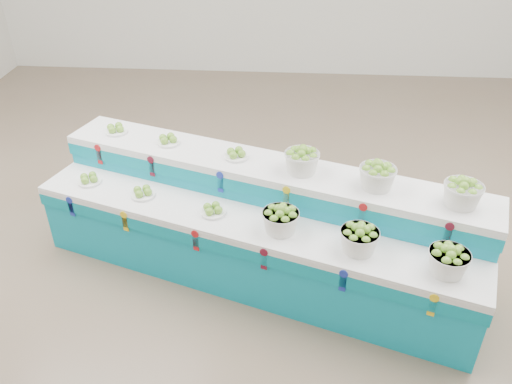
# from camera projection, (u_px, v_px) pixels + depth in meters

# --- Properties ---
(ground) EXTENTS (10.00, 10.00, 0.00)m
(ground) POSITION_uv_depth(u_px,v_px,m) (270.00, 244.00, 5.40)
(ground) COLOR #75604B
(ground) RESTS_ON ground
(display_stand) EXTENTS (4.20, 2.30, 1.02)m
(display_stand) POSITION_uv_depth(u_px,v_px,m) (256.00, 225.00, 4.83)
(display_stand) COLOR #0D96B3
(display_stand) RESTS_ON ground
(plate_lower_left) EXTENTS (0.29, 0.29, 0.10)m
(plate_lower_left) POSITION_uv_depth(u_px,v_px,m) (89.00, 178.00, 5.02)
(plate_lower_left) COLOR white
(plate_lower_left) RESTS_ON display_stand
(plate_lower_mid) EXTENTS (0.29, 0.29, 0.10)m
(plate_lower_mid) POSITION_uv_depth(u_px,v_px,m) (143.00, 192.00, 4.83)
(plate_lower_mid) COLOR white
(plate_lower_mid) RESTS_ON display_stand
(plate_lower_right) EXTENTS (0.29, 0.29, 0.10)m
(plate_lower_right) POSITION_uv_depth(u_px,v_px,m) (213.00, 209.00, 4.59)
(plate_lower_right) COLOR white
(plate_lower_right) RESTS_ON display_stand
(basket_lower_left) EXTENTS (0.39, 0.39, 0.23)m
(basket_lower_left) POSITION_uv_depth(u_px,v_px,m) (281.00, 219.00, 4.35)
(basket_lower_left) COLOR silver
(basket_lower_left) RESTS_ON display_stand
(basket_lower_mid) EXTENTS (0.39, 0.39, 0.23)m
(basket_lower_mid) POSITION_uv_depth(u_px,v_px,m) (359.00, 238.00, 4.14)
(basket_lower_mid) COLOR silver
(basket_lower_mid) RESTS_ON display_stand
(basket_lower_right) EXTENTS (0.39, 0.39, 0.23)m
(basket_lower_right) POSITION_uv_depth(u_px,v_px,m) (448.00, 260.00, 3.92)
(basket_lower_right) COLOR silver
(basket_lower_right) RESTS_ON display_stand
(plate_upper_left) EXTENTS (0.29, 0.29, 0.10)m
(plate_upper_left) POSITION_uv_depth(u_px,v_px,m) (116.00, 128.00, 5.25)
(plate_upper_left) COLOR white
(plate_upper_left) RESTS_ON display_stand
(plate_upper_mid) EXTENTS (0.29, 0.29, 0.10)m
(plate_upper_mid) POSITION_uv_depth(u_px,v_px,m) (168.00, 139.00, 5.05)
(plate_upper_mid) COLOR white
(plate_upper_mid) RESTS_ON display_stand
(plate_upper_right) EXTENTS (0.29, 0.29, 0.10)m
(plate_upper_right) POSITION_uv_depth(u_px,v_px,m) (236.00, 153.00, 4.82)
(plate_upper_right) COLOR white
(plate_upper_right) RESTS_ON display_stand
(basket_upper_left) EXTENTS (0.39, 0.39, 0.23)m
(basket_upper_left) POSITION_uv_depth(u_px,v_px,m) (302.00, 160.00, 4.58)
(basket_upper_left) COLOR silver
(basket_upper_left) RESTS_ON display_stand
(basket_upper_mid) EXTENTS (0.39, 0.39, 0.23)m
(basket_upper_mid) POSITION_uv_depth(u_px,v_px,m) (377.00, 175.00, 4.36)
(basket_upper_mid) COLOR silver
(basket_upper_mid) RESTS_ON display_stand
(basket_upper_right) EXTENTS (0.39, 0.39, 0.23)m
(basket_upper_right) POSITION_uv_depth(u_px,v_px,m) (463.00, 192.00, 4.14)
(basket_upper_right) COLOR silver
(basket_upper_right) RESTS_ON display_stand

